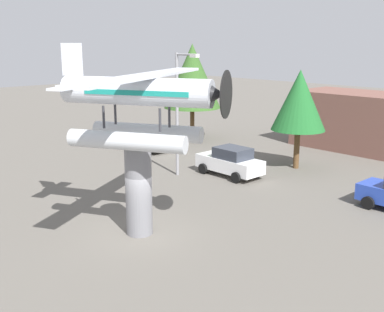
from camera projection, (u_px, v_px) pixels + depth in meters
The scene contains 8 objects.
ground_plane at pixel (140, 233), 19.97m from camera, with size 140.00×140.00×0.00m, color #605B54.
display_pedestal at pixel (139, 190), 19.52m from camera, with size 1.10×1.10×3.81m, color slate.
floatplane_monument at pixel (139, 104), 18.64m from camera, with size 7.08×9.62×4.00m.
car_near_silver at pixel (147, 138), 35.15m from camera, with size 4.20×2.02×1.76m.
car_mid_white at pixel (230, 161), 28.37m from camera, with size 4.20×2.02×1.76m.
streetlight_primary at pixel (179, 105), 27.60m from camera, with size 1.84×0.28×7.27m.
tree_west at pixel (192, 76), 38.31m from camera, with size 4.63×4.63×7.74m.
tree_east at pixel (299, 100), 29.29m from camera, with size 3.37×3.37×6.23m.
Camera 1 is at (15.19, -11.04, 7.85)m, focal length 44.28 mm.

